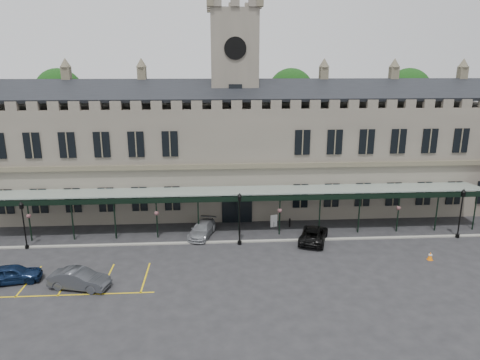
{
  "coord_description": "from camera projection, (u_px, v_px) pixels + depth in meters",
  "views": [
    {
      "loc": [
        -2.51,
        -32.24,
        16.25
      ],
      "look_at": [
        0.0,
        6.0,
        6.0
      ],
      "focal_mm": 32.0,
      "sensor_mm": 36.0,
      "label": 1
    }
  ],
  "objects": [
    {
      "name": "parking_markings",
      "position": [
        66.0,
        283.0,
        33.1
      ],
      "size": [
        16.0,
        6.0,
        0.01
      ],
      "primitive_type": null,
      "color": "gold",
      "rests_on": "ground"
    },
    {
      "name": "lamp_post_right",
      "position": [
        461.0,
        209.0,
        41.06
      ],
      "size": [
        0.47,
        0.47,
        4.98
      ],
      "color": "black",
      "rests_on": "ground"
    },
    {
      "name": "kerb",
      "position": [
        240.0,
        241.0,
        40.72
      ],
      "size": [
        60.0,
        0.4,
        0.12
      ],
      "primitive_type": "cube",
      "color": "gray",
      "rests_on": "ground"
    },
    {
      "name": "car_van",
      "position": [
        314.0,
        234.0,
        40.77
      ],
      "size": [
        3.97,
        5.54,
        1.4
      ],
      "primitive_type": "imported",
      "rotation": [
        0.0,
        0.0,
        2.78
      ],
      "color": "black",
      "rests_on": "ground"
    },
    {
      "name": "lamp_post_left",
      "position": [
        23.0,
        221.0,
        38.61
      ],
      "size": [
        0.43,
        0.43,
        4.56
      ],
      "color": "black",
      "rests_on": "ground"
    },
    {
      "name": "car_left_a",
      "position": [
        13.0,
        274.0,
        33.0
      ],
      "size": [
        4.42,
        2.39,
        1.43
      ],
      "primitive_type": "imported",
      "rotation": [
        0.0,
        0.0,
        1.75
      ],
      "color": "#0D1C3B",
      "rests_on": "ground"
    },
    {
      "name": "sign_board",
      "position": [
        274.0,
        221.0,
        44.44
      ],
      "size": [
        0.75,
        0.27,
        1.31
      ],
      "rotation": [
        0.0,
        0.0,
        0.3
      ],
      "color": "black",
      "rests_on": "ground"
    },
    {
      "name": "lamp_post_mid",
      "position": [
        240.0,
        214.0,
        39.46
      ],
      "size": [
        0.48,
        0.48,
        5.07
      ],
      "color": "black",
      "rests_on": "ground"
    },
    {
      "name": "ground",
      "position": [
        245.0,
        268.0,
        35.43
      ],
      "size": [
        140.0,
        140.0,
        0.0
      ],
      "primitive_type": "plane",
      "color": "black"
    },
    {
      "name": "car_left_b",
      "position": [
        79.0,
        279.0,
        32.12
      ],
      "size": [
        4.78,
        2.63,
        1.49
      ],
      "primitive_type": "imported",
      "rotation": [
        0.0,
        0.0,
        1.33
      ],
      "color": "#383B40",
      "rests_on": "ground"
    },
    {
      "name": "tree_behind_mid",
      "position": [
        291.0,
        93.0,
        56.73
      ],
      "size": [
        6.0,
        6.0,
        16.0
      ],
      "color": "#332314",
      "rests_on": "ground"
    },
    {
      "name": "bollard_right",
      "position": [
        290.0,
        223.0,
        44.48
      ],
      "size": [
        0.16,
        0.16,
        0.91
      ],
      "primitive_type": "cylinder",
      "color": "black",
      "rests_on": "ground"
    },
    {
      "name": "car_taxi",
      "position": [
        202.0,
        229.0,
        42.04
      ],
      "size": [
        3.14,
        5.03,
        1.36
      ],
      "primitive_type": "imported",
      "rotation": [
        0.0,
        0.0,
        -0.28
      ],
      "color": "#9A9CA1",
      "rests_on": "ground"
    },
    {
      "name": "canopy",
      "position": [
        239.0,
        211.0,
        42.01
      ],
      "size": [
        50.0,
        4.1,
        4.3
      ],
      "color": "#8C9E93",
      "rests_on": "ground"
    },
    {
      "name": "bollard_left",
      "position": [
        212.0,
        223.0,
        44.45
      ],
      "size": [
        0.17,
        0.17,
        0.94
      ],
      "primitive_type": "cylinder",
      "color": "black",
      "rests_on": "ground"
    },
    {
      "name": "tree_behind_left",
      "position": [
        59.0,
        94.0,
        54.83
      ],
      "size": [
        6.0,
        6.0,
        16.0
      ],
      "color": "#332314",
      "rests_on": "ground"
    },
    {
      "name": "station_building",
      "position": [
        234.0,
        154.0,
        49.1
      ],
      "size": [
        60.0,
        10.36,
        17.3
      ],
      "color": "#615B51",
      "rests_on": "ground"
    },
    {
      "name": "traffic_cone",
      "position": [
        430.0,
        256.0,
        36.91
      ],
      "size": [
        0.46,
        0.46,
        0.73
      ],
      "rotation": [
        0.0,
        0.0,
        0.22
      ],
      "color": "orange",
      "rests_on": "ground"
    },
    {
      "name": "tree_behind_right",
      "position": [
        408.0,
        92.0,
        57.74
      ],
      "size": [
        6.0,
        6.0,
        16.0
      ],
      "color": "#332314",
      "rests_on": "ground"
    },
    {
      "name": "clock_tower",
      "position": [
        234.0,
        95.0,
        47.46
      ],
      "size": [
        5.6,
        5.6,
        24.8
      ],
      "color": "#615B51",
      "rests_on": "ground"
    }
  ]
}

